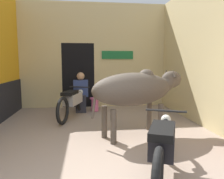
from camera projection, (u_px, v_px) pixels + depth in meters
The scene contains 7 objects.
wall_back_with_doorway at pixel (88, 63), 7.28m from camera, with size 4.67×0.93×3.34m.
wall_right_with_door at pixel (208, 53), 4.85m from camera, with size 0.22×4.93×3.34m.
cow at pixel (137, 89), 4.25m from camera, with size 2.11×1.25×1.32m.
motorcycle_near at pixel (163, 145), 2.70m from camera, with size 0.93×1.86×0.77m.
motorcycle_far at pixel (73, 101), 5.74m from camera, with size 0.78×1.95×0.77m.
shopkeeper_seated at pixel (81, 91), 6.38m from camera, with size 0.42×0.34×1.16m.
plastic_stool at pixel (95, 104), 6.53m from camera, with size 0.30×0.30×0.40m.
Camera 1 is at (-0.30, -2.20, 1.45)m, focal length 35.00 mm.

